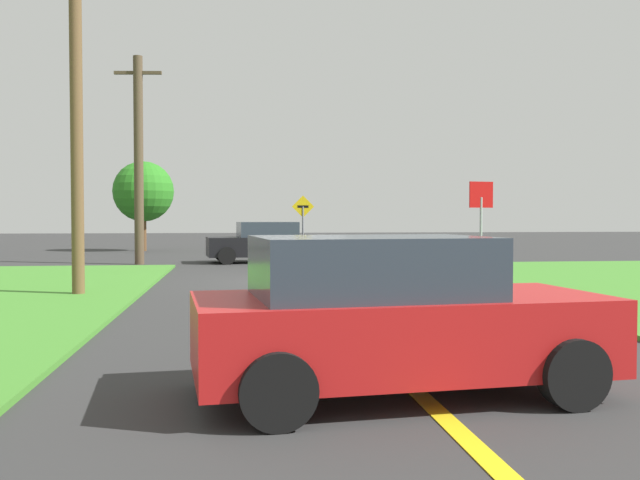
# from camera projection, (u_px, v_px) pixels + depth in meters

# --- Properties ---
(ground_plane) EXTENTS (120.00, 120.00, 0.00)m
(ground_plane) POSITION_uv_depth(u_px,v_px,m) (300.00, 281.00, 19.56)
(ground_plane) COLOR #303030
(lane_stripe_center) EXTENTS (0.20, 14.00, 0.01)m
(lane_stripe_center) POSITION_uv_depth(u_px,v_px,m) (346.00, 324.00, 11.63)
(lane_stripe_center) COLOR yellow
(lane_stripe_center) RESTS_ON ground
(stop_sign) EXTENTS (0.70, 0.16, 2.77)m
(stop_sign) POSITION_uv_depth(u_px,v_px,m) (481.00, 213.00, 18.60)
(stop_sign) COLOR #9EA0A8
(stop_sign) RESTS_ON ground
(car_behind_on_main_road) EXTENTS (4.30, 2.33, 1.62)m
(car_behind_on_main_road) POSITION_uv_depth(u_px,v_px,m) (392.00, 317.00, 6.97)
(car_behind_on_main_road) COLOR red
(car_behind_on_main_road) RESTS_ON ground
(car_approaching_junction) EXTENTS (4.36, 2.48, 1.62)m
(car_approaching_junction) POSITION_uv_depth(u_px,v_px,m) (262.00, 242.00, 27.48)
(car_approaching_junction) COLOR black
(car_approaching_junction) RESTS_ON ground
(utility_pole_near) EXTENTS (1.80, 0.28, 8.01)m
(utility_pole_near) POSITION_uv_depth(u_px,v_px,m) (76.00, 114.00, 15.48)
(utility_pole_near) COLOR brown
(utility_pole_near) RESTS_ON ground
(utility_pole_mid) EXTENTS (1.80, 0.35, 7.93)m
(utility_pole_mid) POSITION_uv_depth(u_px,v_px,m) (139.00, 158.00, 26.23)
(utility_pole_mid) COLOR brown
(utility_pole_mid) RESTS_ON ground
(direction_sign) EXTENTS (0.91, 0.08, 2.69)m
(direction_sign) POSITION_uv_depth(u_px,v_px,m) (303.00, 220.00, 27.98)
(direction_sign) COLOR slate
(direction_sign) RESTS_ON ground
(oak_tree_left) EXTENTS (3.21, 3.21, 4.79)m
(oak_tree_left) POSITION_uv_depth(u_px,v_px,m) (143.00, 192.00, 36.66)
(oak_tree_left) COLOR brown
(oak_tree_left) RESTS_ON ground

